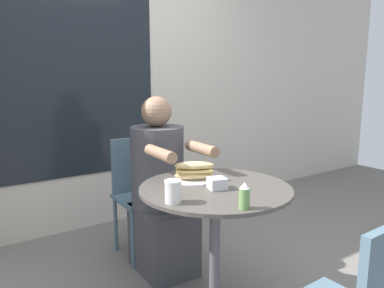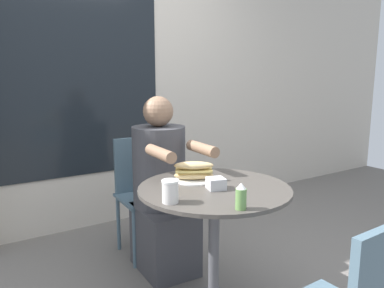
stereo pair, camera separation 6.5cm
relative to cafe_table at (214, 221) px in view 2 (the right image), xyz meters
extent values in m
cube|color=beige|center=(0.00, 1.65, 0.85)|extent=(8.00, 0.08, 2.80)
cube|color=black|center=(-0.28, 1.60, 0.83)|extent=(1.50, 0.01, 1.80)
cylinder|color=#47423D|center=(0.00, 0.00, 0.18)|extent=(0.82, 0.82, 0.02)
cylinder|color=#515156|center=(0.00, 0.00, -0.18)|extent=(0.06, 0.06, 0.71)
cube|color=slate|center=(0.00, 0.86, -0.11)|extent=(0.40, 0.40, 0.02)
cube|color=slate|center=(0.01, 1.04, 0.11)|extent=(0.35, 0.05, 0.42)
cylinder|color=slate|center=(0.16, 0.69, -0.34)|extent=(0.03, 0.03, 0.43)
cylinder|color=slate|center=(-0.17, 0.70, -0.34)|extent=(0.03, 0.03, 0.43)
cylinder|color=slate|center=(0.17, 1.02, -0.34)|extent=(0.03, 0.03, 0.43)
cylinder|color=slate|center=(-0.16, 1.03, -0.34)|extent=(0.03, 0.03, 0.43)
cube|color=#424247|center=(0.00, 0.57, -0.33)|extent=(0.36, 0.46, 0.45)
cylinder|color=#424247|center=(0.00, 0.64, 0.17)|extent=(0.36, 0.36, 0.55)
sphere|color=#8E6B51|center=(0.00, 0.64, 0.55)|extent=(0.20, 0.20, 0.20)
cylinder|color=#8E6B51|center=(0.13, 0.31, 0.34)|extent=(0.08, 0.29, 0.07)
cylinder|color=#8E6B51|center=(-0.15, 0.32, 0.34)|extent=(0.08, 0.29, 0.07)
cube|color=slate|center=(-0.02, -0.96, 0.11)|extent=(0.35, 0.04, 0.42)
cylinder|color=white|center=(-0.03, 0.16, 0.20)|extent=(0.22, 0.22, 0.01)
ellipsoid|color=#DBB77A|center=(-0.03, 0.16, 0.22)|extent=(0.23, 0.18, 0.05)
cube|color=#D6BC66|center=(-0.03, 0.16, 0.25)|extent=(0.22, 0.18, 0.01)
ellipsoid|color=#DBB77A|center=(-0.03, 0.16, 0.28)|extent=(0.23, 0.18, 0.05)
cylinder|color=silver|center=(-0.32, -0.09, 0.24)|extent=(0.08, 0.08, 0.10)
cylinder|color=white|center=(-0.32, -0.09, 0.30)|extent=(0.08, 0.08, 0.01)
cube|color=silver|center=(-0.02, -0.03, 0.22)|extent=(0.11, 0.11, 0.06)
cylinder|color=#66934C|center=(-0.10, -0.34, 0.24)|extent=(0.05, 0.05, 0.10)
cone|color=white|center=(-0.10, -0.34, 0.30)|extent=(0.05, 0.05, 0.03)
camera|label=1|loc=(-1.20, -1.53, 0.78)|focal=35.00mm
camera|label=2|loc=(-1.15, -1.56, 0.78)|focal=35.00mm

